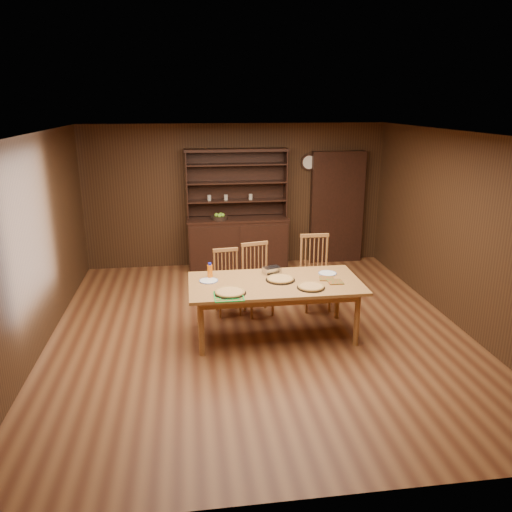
{
  "coord_description": "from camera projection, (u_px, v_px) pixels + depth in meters",
  "views": [
    {
      "loc": [
        -0.88,
        -6.07,
        2.97
      ],
      "look_at": [
        0.02,
        0.4,
        0.94
      ],
      "focal_mm": 35.0,
      "sensor_mm": 36.0,
      "label": 1
    }
  ],
  "objects": [
    {
      "name": "wall_clock",
      "position": [
        309.0,
        162.0,
        9.15
      ],
      "size": [
        0.3,
        0.05,
        0.3
      ],
      "color": "black",
      "rests_on": "room_shell"
    },
    {
      "name": "pot_holder_a",
      "position": [
        335.0,
        282.0,
        6.39
      ],
      "size": [
        0.19,
        0.19,
        0.01
      ],
      "primitive_type": "cube",
      "rotation": [
        0.0,
        0.0,
        -0.02
      ],
      "color": "red",
      "rests_on": "dining_table"
    },
    {
      "name": "fruit_bowl",
      "position": [
        219.0,
        217.0,
        8.95
      ],
      "size": [
        0.29,
        0.29,
        0.12
      ],
      "color": "black",
      "rests_on": "china_hutch"
    },
    {
      "name": "pizza_center",
      "position": [
        280.0,
        279.0,
        6.46
      ],
      "size": [
        0.38,
        0.38,
        0.04
      ],
      "color": "black",
      "rests_on": "dining_table"
    },
    {
      "name": "dining_table",
      "position": [
        275.0,
        287.0,
        6.43
      ],
      "size": [
        2.21,
        1.11,
        0.75
      ],
      "color": "#B2753D",
      "rests_on": "floor"
    },
    {
      "name": "china_hutch",
      "position": [
        238.0,
        236.0,
        9.17
      ],
      "size": [
        1.84,
        0.52,
        2.17
      ],
      "color": "black",
      "rests_on": "floor"
    },
    {
      "name": "plate_right",
      "position": [
        327.0,
        273.0,
        6.7
      ],
      "size": [
        0.24,
        0.24,
        0.02
      ],
      "color": "white",
      "rests_on": "dining_table"
    },
    {
      "name": "chair_center",
      "position": [
        257.0,
        276.0,
        7.22
      ],
      "size": [
        0.5,
        0.48,
        1.04
      ],
      "rotation": [
        0.0,
        0.0,
        0.21
      ],
      "color": "#AA793A",
      "rests_on": "floor"
    },
    {
      "name": "chair_left",
      "position": [
        227.0,
        280.0,
        7.23
      ],
      "size": [
        0.43,
        0.41,
        0.95
      ],
      "rotation": [
        0.0,
        0.0,
        0.12
      ],
      "color": "#AA793A",
      "rests_on": "floor"
    },
    {
      "name": "pot_holder_b",
      "position": [
        327.0,
        278.0,
        6.52
      ],
      "size": [
        0.22,
        0.22,
        0.01
      ],
      "primitive_type": "cube",
      "rotation": [
        0.0,
        0.0,
        -0.21
      ],
      "color": "red",
      "rests_on": "dining_table"
    },
    {
      "name": "pizza_left",
      "position": [
        230.0,
        292.0,
        6.02
      ],
      "size": [
        0.39,
        0.39,
        0.04
      ],
      "color": "black",
      "rests_on": "dining_table"
    },
    {
      "name": "room_shell",
      "position": [
        259.0,
        217.0,
        6.27
      ],
      "size": [
        6.0,
        6.0,
        6.0
      ],
      "color": "white",
      "rests_on": "floor"
    },
    {
      "name": "chair_right",
      "position": [
        315.0,
        269.0,
        7.39
      ],
      "size": [
        0.46,
        0.44,
        1.11
      ],
      "rotation": [
        0.0,
        0.0,
        -0.01
      ],
      "color": "#AA793A",
      "rests_on": "floor"
    },
    {
      "name": "cooling_rack",
      "position": [
        229.0,
        296.0,
        5.93
      ],
      "size": [
        0.38,
        0.38,
        0.02
      ],
      "primitive_type": null,
      "rotation": [
        0.0,
        0.0,
        0.13
      ],
      "color": "green",
      "rests_on": "dining_table"
    },
    {
      "name": "doorway",
      "position": [
        337.0,
        208.0,
        9.42
      ],
      "size": [
        1.0,
        0.18,
        2.1
      ],
      "primitive_type": "cube",
      "color": "black",
      "rests_on": "floor"
    },
    {
      "name": "juice_bottle",
      "position": [
        210.0,
        271.0,
        6.52
      ],
      "size": [
        0.07,
        0.07,
        0.21
      ],
      "color": "orange",
      "rests_on": "dining_table"
    },
    {
      "name": "floor",
      "position": [
        259.0,
        331.0,
        6.74
      ],
      "size": [
        6.0,
        6.0,
        0.0
      ],
      "primitive_type": "plane",
      "color": "brown",
      "rests_on": "ground"
    },
    {
      "name": "plate_left",
      "position": [
        209.0,
        281.0,
        6.43
      ],
      "size": [
        0.24,
        0.24,
        0.02
      ],
      "color": "white",
      "rests_on": "dining_table"
    },
    {
      "name": "foil_dish",
      "position": [
        272.0,
        270.0,
        6.72
      ],
      "size": [
        0.26,
        0.22,
        0.09
      ],
      "primitive_type": "cube",
      "rotation": [
        0.0,
        0.0,
        0.31
      ],
      "color": "silver",
      "rests_on": "dining_table"
    },
    {
      "name": "pizza_right",
      "position": [
        311.0,
        287.0,
        6.2
      ],
      "size": [
        0.35,
        0.35,
        0.04
      ],
      "color": "black",
      "rests_on": "dining_table"
    }
  ]
}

